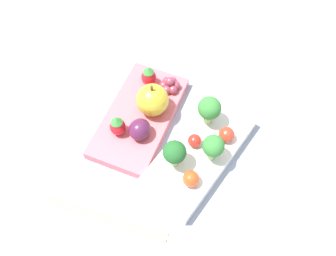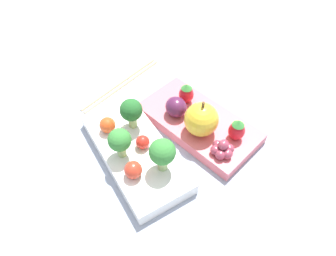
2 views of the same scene
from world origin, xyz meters
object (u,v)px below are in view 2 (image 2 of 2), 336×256
object	(u,v)px
broccoli_floret_1	(121,143)
cherry_tomato_1	(107,125)
cherry_tomato_2	(133,170)
strawberry_1	(186,93)
bento_box_savoury	(135,152)
grape_cluster	(222,149)
apple	(201,119)
chopsticks_pair	(122,83)
cherry_tomato_0	(143,142)
strawberry_0	(237,130)
broccoli_floret_2	(162,153)
bento_box_fruit	(198,123)
plum	(176,107)
broccoli_floret_0	(131,111)

from	to	relation	value
broccoli_floret_1	cherry_tomato_1	xyz separation A→B (m)	(0.06, -0.01, -0.02)
cherry_tomato_2	strawberry_1	xyz separation A→B (m)	(0.08, -0.17, 0.00)
bento_box_savoury	strawberry_1	world-z (taller)	strawberry_1
grape_cluster	strawberry_1	bearing A→B (deg)	-13.21
apple	chopsticks_pair	distance (m)	0.22
apple	strawberry_1	distance (m)	0.08
cherry_tomato_0	cherry_tomato_1	world-z (taller)	cherry_tomato_1
strawberry_0	broccoli_floret_2	bearing A→B (deg)	79.84
bento_box_fruit	plum	world-z (taller)	plum
cherry_tomato_2	apple	xyz separation A→B (m)	(0.01, -0.14, 0.01)
broccoli_floret_0	cherry_tomato_2	world-z (taller)	broccoli_floret_0
chopsticks_pair	cherry_tomato_1	bearing A→B (deg)	140.46
broccoli_floret_1	plum	bearing A→B (deg)	-78.76
broccoli_floret_0	cherry_tomato_2	xyz separation A→B (m)	(-0.08, 0.05, -0.02)
broccoli_floret_2	grape_cluster	xyz separation A→B (m)	(-0.03, -0.10, -0.03)
cherry_tomato_2	strawberry_0	size ratio (longest dim) A/B	0.65
broccoli_floret_0	plum	size ratio (longest dim) A/B	1.45
cherry_tomato_1	cherry_tomato_2	distance (m)	0.10
broccoli_floret_0	chopsticks_pair	distance (m)	0.15
plum	strawberry_0	bearing A→B (deg)	-156.54
broccoli_floret_1	grape_cluster	xyz separation A→B (m)	(-0.09, -0.13, -0.03)
strawberry_0	chopsticks_pair	xyz separation A→B (m)	(0.26, 0.07, -0.04)
grape_cluster	broccoli_floret_0	bearing A→B (deg)	32.40
plum	grape_cluster	bearing A→B (deg)	-177.22
broccoli_floret_1	plum	xyz separation A→B (m)	(0.03, -0.13, -0.02)
broccoli_floret_1	strawberry_1	size ratio (longest dim) A/B	1.32
broccoli_floret_2	strawberry_1	distance (m)	0.16
broccoli_floret_2	apple	bearing A→B (deg)	-76.61
cherry_tomato_0	grape_cluster	distance (m)	0.13
cherry_tomato_1	broccoli_floret_2	bearing A→B (deg)	-166.32
cherry_tomato_0	strawberry_0	world-z (taller)	strawberry_0
broccoli_floret_1	bento_box_savoury	bearing A→B (deg)	-79.92
broccoli_floret_0	cherry_tomato_1	xyz separation A→B (m)	(0.02, 0.04, -0.02)
bento_box_fruit	grape_cluster	size ratio (longest dim) A/B	5.85
bento_box_savoury	cherry_tomato_0	size ratio (longest dim) A/B	10.15
cherry_tomato_1	strawberry_0	xyz separation A→B (m)	(-0.14, -0.16, 0.00)
broccoli_floret_1	plum	distance (m)	0.13
bento_box_savoury	grape_cluster	size ratio (longest dim) A/B	5.95
bento_box_fruit	strawberry_1	xyz separation A→B (m)	(0.05, -0.01, 0.03)
chopsticks_pair	strawberry_1	bearing A→B (deg)	-155.89
bento_box_savoury	strawberry_1	size ratio (longest dim) A/B	5.55
bento_box_fruit	broccoli_floret_2	size ratio (longest dim) A/B	3.75
broccoli_floret_1	strawberry_0	bearing A→B (deg)	-114.76
cherry_tomato_1	grape_cluster	xyz separation A→B (m)	(-0.15, -0.12, -0.01)
cherry_tomato_1	apple	world-z (taller)	apple
cherry_tomato_2	cherry_tomato_0	bearing A→B (deg)	-49.04
broccoli_floret_0	strawberry_1	xyz separation A→B (m)	(-0.01, -0.12, -0.02)
cherry_tomato_0	strawberry_0	xyz separation A→B (m)	(-0.08, -0.14, 0.00)
chopsticks_pair	strawberry_0	bearing A→B (deg)	-164.46
cherry_tomato_2	plum	bearing A→B (deg)	-64.21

